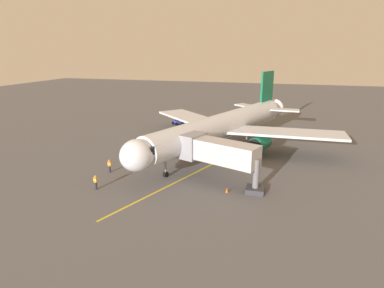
{
  "coord_description": "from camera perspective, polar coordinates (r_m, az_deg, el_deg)",
  "views": [
    {
      "loc": [
        -10.24,
        48.75,
        15.25
      ],
      "look_at": [
        1.3,
        8.43,
        3.0
      ],
      "focal_mm": 30.15,
      "sensor_mm": 36.0,
      "label": 1
    }
  ],
  "objects": [
    {
      "name": "safety_cone_nose_right",
      "position": [
        46.25,
        -11.36,
        -2.94
      ],
      "size": [
        0.32,
        0.32,
        0.55
      ],
      "primitive_type": "cone",
      "color": "#F2590F",
      "rests_on": "ground"
    },
    {
      "name": "safety_cone_nose_left",
      "position": [
        36.41,
        6.2,
        -8.1
      ],
      "size": [
        0.32,
        0.32,
        0.55
      ],
      "primitive_type": "cone",
      "color": "#F2590F",
      "rests_on": "ground"
    },
    {
      "name": "apron_lead_in_line",
      "position": [
        45.34,
        3.97,
        -3.41
      ],
      "size": [
        14.4,
        37.49,
        0.01
      ],
      "primitive_type": "cube",
      "rotation": [
        0.0,
        0.0,
        -0.36
      ],
      "color": "yellow",
      "rests_on": "ground"
    },
    {
      "name": "ground_crew_wing_walker",
      "position": [
        56.19,
        12.26,
        1.09
      ],
      "size": [
        0.43,
        0.31,
        1.71
      ],
      "color": "#23232D",
      "rests_on": "ground"
    },
    {
      "name": "airplane",
      "position": [
        50.11,
        5.68,
        3.23
      ],
      "size": [
        32.55,
        38.84,
        11.5
      ],
      "color": "silver",
      "rests_on": "ground"
    },
    {
      "name": "ground_plane",
      "position": [
        52.09,
        3.93,
        -0.78
      ],
      "size": [
        220.0,
        220.0,
        0.0
      ],
      "primitive_type": "plane",
      "color": "#565659"
    },
    {
      "name": "ground_crew_marshaller",
      "position": [
        38.28,
        -16.67,
        -6.48
      ],
      "size": [
        0.43,
        0.3,
        1.71
      ],
      "color": "#23232D",
      "rests_on": "ground"
    },
    {
      "name": "jet_bridge",
      "position": [
        38.18,
        3.77,
        -1.26
      ],
      "size": [
        11.29,
        6.4,
        5.4
      ],
      "color": "#B7B7BC",
      "rests_on": "ground"
    },
    {
      "name": "ground_crew_loader",
      "position": [
        43.0,
        -14.4,
        -3.77
      ],
      "size": [
        0.45,
        0.34,
        1.71
      ],
      "color": "#23232D",
      "rests_on": "ground"
    },
    {
      "name": "belt_loader_near_nose",
      "position": [
        68.76,
        -2.47,
        4.06
      ],
      "size": [
        3.86,
        4.28,
        2.32
      ],
      "color": "#2D3899",
      "rests_on": "ground"
    }
  ]
}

